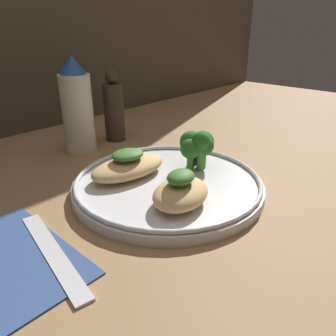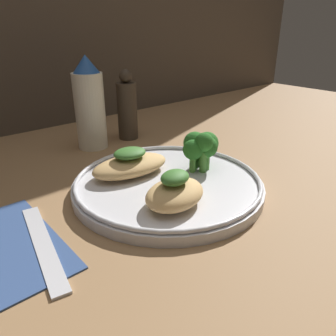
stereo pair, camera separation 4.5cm
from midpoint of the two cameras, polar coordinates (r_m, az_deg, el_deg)
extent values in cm
cube|color=#936D47|center=(46.80, -2.76, -4.43)|extent=(180.00, 180.00, 1.00)
cylinder|color=silver|center=(46.24, -2.79, -3.12)|extent=(26.54, 26.54, 1.40)
torus|color=silver|center=(45.79, -2.82, -2.01)|extent=(25.94, 25.94, 0.60)
ellipsoid|color=tan|center=(39.55, -1.06, -4.56)|extent=(9.62, 7.97, 2.91)
ellipsoid|color=#3D752D|center=(38.53, -1.08, -1.65)|extent=(4.52, 3.94, 1.56)
ellipsoid|color=tan|center=(47.54, -9.63, 0.02)|extent=(12.24, 7.49, 2.61)
ellipsoid|color=#3D752D|center=(46.78, -9.79, 2.25)|extent=(5.17, 4.32, 1.37)
cylinder|color=#4C8E38|center=(50.70, 3.30, 1.87)|extent=(0.99, 0.99, 2.57)
sphere|color=#286B23|center=(49.81, 3.37, 4.54)|extent=(3.47, 3.47, 3.47)
cylinder|color=#4C8E38|center=(50.52, 2.12, 2.09)|extent=(0.72, 0.72, 3.02)
sphere|color=#286B23|center=(49.68, 2.16, 4.63)|extent=(2.48, 2.48, 2.48)
cylinder|color=#4C8E38|center=(49.98, 1.40, 1.67)|extent=(1.04, 1.04, 2.73)
sphere|color=#286B23|center=(49.06, 1.43, 4.45)|extent=(3.47, 3.47, 3.47)
cylinder|color=#4C8E38|center=(48.69, 1.03, 0.88)|extent=(0.96, 0.96, 2.46)
sphere|color=#286B23|center=(47.84, 1.05, 3.39)|extent=(3.00, 3.00, 3.00)
cylinder|color=#4C8E38|center=(48.55, 3.00, 1.56)|extent=(1.04, 1.04, 3.69)
sphere|color=#286B23|center=(47.55, 3.08, 4.69)|extent=(2.77, 2.77, 2.77)
cylinder|color=#4C8E38|center=(49.64, 3.50, 1.34)|extent=(1.00, 1.00, 2.52)
sphere|color=#286B23|center=(48.78, 3.57, 3.90)|extent=(3.17, 3.17, 3.17)
cylinder|color=silver|center=(61.72, -17.48, 8.96)|extent=(5.43, 5.43, 13.74)
cone|color=#23519E|center=(60.24, -18.50, 16.66)|extent=(4.62, 4.62, 3.02)
cylinder|color=#382D23|center=(66.27, -11.31, 9.43)|extent=(3.90, 3.90, 11.14)
sphere|color=#382D23|center=(64.94, -11.81, 15.27)|extent=(2.54, 2.54, 2.54)
cube|color=silver|center=(37.23, -22.88, -13.43)|extent=(4.90, 16.60, 0.60)
camera|label=1|loc=(0.02, -92.86, -1.28)|focal=35.00mm
camera|label=2|loc=(0.02, 87.14, 1.28)|focal=35.00mm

